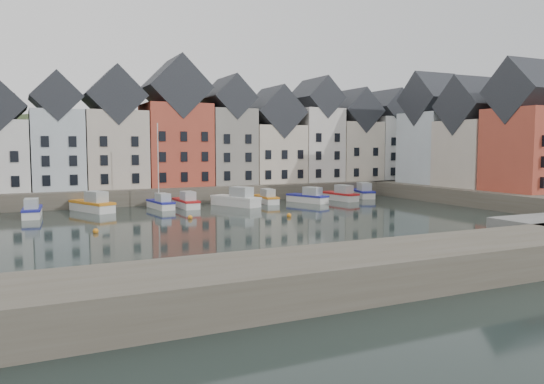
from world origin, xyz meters
TOP-DOWN VIEW (x-y plane):
  - ground at (0.00, 0.00)m, footprint 260.00×260.00m
  - far_quay at (0.00, 30.00)m, footprint 90.00×16.00m
  - right_quay at (37.00, 3.00)m, footprint 14.00×54.00m
  - near_wall at (-10.00, -22.00)m, footprint 50.00×6.00m
  - hillside at (0.02, 56.00)m, footprint 153.60×70.40m
  - far_terrace at (3.21, 28.00)m, footprint 72.37×8.16m
  - right_terrace at (36.00, 8.07)m, footprint 8.30×24.25m
  - mooring_buoys at (-4.00, 5.33)m, footprint 20.50×5.50m
  - boat_b at (-18.74, 16.58)m, footprint 2.25×5.93m
  - boat_c at (-12.33, 18.63)m, footprint 4.63×7.12m
  - boat_d at (-4.56, 18.13)m, footprint 2.34×5.63m
  - boat_e at (-1.55, 17.72)m, footprint 1.99×5.93m
  - boat_f at (4.71, 16.80)m, footprint 4.82×7.29m
  - boat_g at (9.41, 18.24)m, footprint 1.89×5.60m
  - boat_h at (14.85, 16.51)m, footprint 3.83×6.30m
  - boat_i at (20.26, 17.07)m, footprint 2.70×6.38m
  - boat_j at (25.43, 19.16)m, footprint 3.73×6.66m

SIDE VIEW (x-z plane):
  - hillside at x=0.02m, z-range -49.96..14.04m
  - ground at x=0.00m, z-range 0.00..0.00m
  - mooring_buoys at x=-4.00m, z-range -0.10..0.40m
  - boat_g at x=9.41m, z-range -0.43..1.70m
  - boat_b at x=-18.74m, z-range -0.45..1.78m
  - boat_e at x=-1.55m, z-range -0.46..1.80m
  - boat_d at x=-4.56m, z-range -4.55..5.91m
  - boat_h at x=14.85m, z-range -0.47..1.85m
  - boat_i at x=20.26m, z-range -0.48..1.90m
  - boat_j at x=25.43m, z-range -0.49..1.95m
  - boat_c at x=-12.33m, z-range -0.53..2.09m
  - boat_f at x=4.71m, z-range -0.54..2.15m
  - far_quay at x=0.00m, z-range 0.00..2.00m
  - right_quay at x=37.00m, z-range 0.00..2.00m
  - near_wall at x=-10.00m, z-range 0.00..2.00m
  - far_terrace at x=3.21m, z-range -0.01..17.76m
  - right_terrace at x=36.00m, z-range 0.73..17.10m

